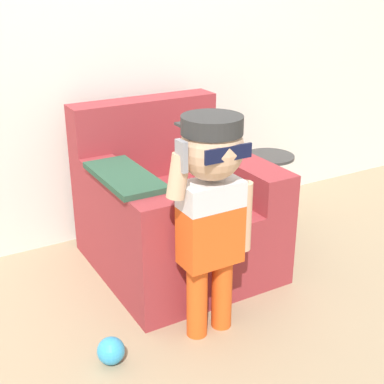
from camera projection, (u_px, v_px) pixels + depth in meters
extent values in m
plane|color=#998466|center=(176.00, 265.00, 3.17)|extent=(10.00, 10.00, 0.00)
cube|color=silver|center=(122.00, 29.00, 3.20)|extent=(10.00, 0.05, 2.60)
cube|color=maroon|center=(178.00, 231.00, 3.10)|extent=(0.91, 1.01, 0.44)
cube|color=maroon|center=(145.00, 137.00, 3.26)|extent=(0.91, 0.18, 0.48)
cube|color=maroon|center=(125.00, 197.00, 2.74)|extent=(0.20, 0.82, 0.20)
cube|color=maroon|center=(239.00, 173.00, 3.07)|extent=(0.20, 0.82, 0.20)
cube|color=#284C38|center=(124.00, 176.00, 2.70)|extent=(0.24, 0.55, 0.03)
cylinder|color=#E05119|center=(197.00, 300.00, 2.50)|extent=(0.10, 0.10, 0.38)
cylinder|color=#E05119|center=(222.00, 292.00, 2.57)|extent=(0.10, 0.10, 0.38)
cube|color=#E05119|center=(210.00, 235.00, 2.41)|extent=(0.28, 0.16, 0.28)
cube|color=silver|center=(211.00, 194.00, 2.33)|extent=(0.28, 0.16, 0.12)
sphere|color=tan|center=(212.00, 149.00, 2.26)|extent=(0.28, 0.28, 0.28)
cylinder|color=#2D2D2D|center=(212.00, 125.00, 2.22)|extent=(0.26, 0.26, 0.08)
cube|color=#2D2D2D|center=(197.00, 124.00, 2.33)|extent=(0.16, 0.12, 0.01)
cube|color=#0F1433|center=(229.00, 154.00, 2.15)|extent=(0.22, 0.01, 0.06)
cylinder|color=tan|center=(243.00, 216.00, 2.47)|extent=(0.08, 0.08, 0.34)
cylinder|color=tan|center=(178.00, 176.00, 2.22)|extent=(0.11, 0.08, 0.20)
cube|color=gray|center=(181.00, 156.00, 2.17)|extent=(0.02, 0.07, 0.13)
cylinder|color=#333333|center=(265.00, 227.00, 3.62)|extent=(0.21, 0.21, 0.02)
cylinder|color=#333333|center=(267.00, 194.00, 3.53)|extent=(0.06, 0.06, 0.51)
cylinder|color=#333333|center=(269.00, 157.00, 3.43)|extent=(0.32, 0.32, 0.02)
sphere|color=#3399D1|center=(111.00, 351.00, 2.36)|extent=(0.12, 0.12, 0.12)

